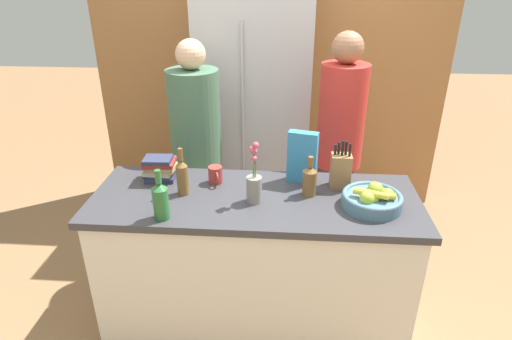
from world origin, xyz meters
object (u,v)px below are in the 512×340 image
at_px(book_stack, 160,168).
at_px(person_in_blue, 339,144).
at_px(refrigerator, 255,103).
at_px(bottle_wine, 310,180).
at_px(person_at_sink, 197,147).
at_px(bottle_vinegar, 182,176).
at_px(bottle_oil, 161,200).
at_px(knife_block, 341,170).
at_px(coffee_mug, 215,175).
at_px(fruit_bowl, 372,199).
at_px(flower_vase, 255,184).
at_px(cereal_box, 302,157).

height_order(book_stack, person_in_blue, person_in_blue).
bearing_deg(refrigerator, bottle_wine, -72.77).
bearing_deg(person_at_sink, bottle_vinegar, -79.48).
distance_m(bottle_vinegar, person_at_sink, 0.63).
relative_size(bottle_oil, person_in_blue, 0.16).
relative_size(knife_block, coffee_mug, 2.37).
xyz_separation_m(fruit_bowl, flower_vase, (-0.60, 0.01, 0.05)).
bearing_deg(bottle_vinegar, flower_vase, -8.10).
distance_m(coffee_mug, bottle_wine, 0.53).
bearing_deg(bottle_wine, cereal_box, 103.04).
height_order(coffee_mug, person_in_blue, person_in_blue).
distance_m(fruit_bowl, cereal_box, 0.45).
distance_m(cereal_box, person_at_sink, 0.82).
relative_size(knife_block, bottle_vinegar, 1.04).
distance_m(refrigerator, person_in_blue, 0.89).
relative_size(cereal_box, coffee_mug, 2.56).
relative_size(fruit_bowl, bottle_wine, 1.37).
distance_m(bottle_vinegar, person_in_blue, 1.10).
xyz_separation_m(coffee_mug, bottle_wine, (0.52, -0.10, 0.04)).
height_order(flower_vase, bottle_vinegar, flower_vase).
bearing_deg(refrigerator, cereal_box, -72.18).
height_order(bottle_oil, person_in_blue, person_in_blue).
xyz_separation_m(knife_block, person_at_sink, (-0.90, 0.47, -0.09)).
xyz_separation_m(fruit_bowl, person_at_sink, (-1.04, 0.69, -0.03)).
bearing_deg(coffee_mug, person_in_blue, 34.10).
height_order(knife_block, book_stack, knife_block).
relative_size(fruit_bowl, knife_block, 1.11).
height_order(fruit_bowl, cereal_box, cereal_box).
height_order(fruit_bowl, knife_block, knife_block).
relative_size(knife_block, book_stack, 1.50).
height_order(refrigerator, bottle_oil, refrigerator).
height_order(refrigerator, knife_block, refrigerator).
height_order(refrigerator, person_at_sink, refrigerator).
height_order(flower_vase, cereal_box, flower_vase).
height_order(coffee_mug, person_at_sink, person_at_sink).
bearing_deg(bottle_vinegar, bottle_wine, 3.39).
relative_size(fruit_bowl, coffee_mug, 2.62).
distance_m(knife_block, person_at_sink, 1.02).
relative_size(bottle_wine, person_at_sink, 0.14).
xyz_separation_m(refrigerator, bottle_vinegar, (-0.29, -1.29, -0.02)).
distance_m(refrigerator, flower_vase, 1.35).
relative_size(coffee_mug, bottle_oil, 0.45).
height_order(flower_vase, person_at_sink, person_at_sink).
xyz_separation_m(knife_block, flower_vase, (-0.46, -0.20, -0.00)).
bearing_deg(knife_block, fruit_bowl, -56.02).
relative_size(book_stack, person_in_blue, 0.11).
xyz_separation_m(book_stack, bottle_oil, (0.12, -0.40, 0.03)).
distance_m(fruit_bowl, bottle_vinegar, 1.00).
bearing_deg(bottle_vinegar, bottle_oil, -100.86).
bearing_deg(coffee_mug, refrigerator, 83.25).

